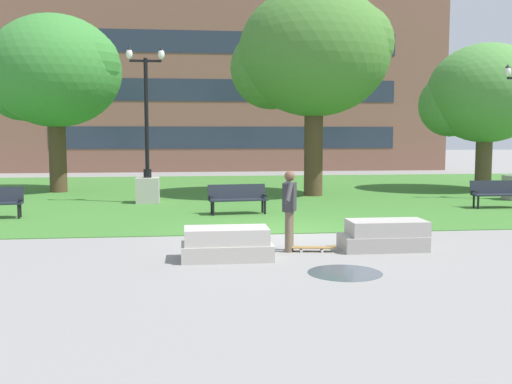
# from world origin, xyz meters

# --- Properties ---
(ground_plane) EXTENTS (140.00, 140.00, 0.00)m
(ground_plane) POSITION_xyz_m (0.00, 0.00, 0.00)
(ground_plane) COLOR gray
(grass_lawn) EXTENTS (40.00, 20.00, 0.02)m
(grass_lawn) POSITION_xyz_m (0.00, 10.00, 0.01)
(grass_lawn) COLOR #3D752D
(grass_lawn) RESTS_ON ground
(concrete_block_center) EXTENTS (1.80, 0.90, 0.64)m
(concrete_block_center) POSITION_xyz_m (-1.64, -2.80, 0.31)
(concrete_block_center) COLOR #B2ADA3
(concrete_block_center) RESTS_ON ground
(concrete_block_left) EXTENTS (1.82, 0.90, 0.64)m
(concrete_block_left) POSITION_xyz_m (1.80, -2.19, 0.31)
(concrete_block_left) COLOR #9E9991
(concrete_block_left) RESTS_ON ground
(person_skateboarder) EXTENTS (0.44, 1.43, 1.71)m
(person_skateboarder) POSITION_xyz_m (-0.26, -2.12, 0.97)
(person_skateboarder) COLOR brown
(person_skateboarder) RESTS_ON ground
(skateboard) EXTENTS (1.04, 0.35, 0.14)m
(skateboard) POSITION_xyz_m (0.20, -2.22, 0.09)
(skateboard) COLOR olive
(skateboard) RESTS_ON ground
(puddle) EXTENTS (1.35, 1.35, 0.01)m
(puddle) POSITION_xyz_m (0.40, -4.19, 0.00)
(puddle) COLOR #47515B
(puddle) RESTS_ON ground
(park_bench_near_right) EXTENTS (1.85, 0.73, 0.90)m
(park_bench_near_right) POSITION_xyz_m (-0.87, 3.74, 0.54)
(park_bench_near_right) COLOR #1E232D
(park_bench_near_right) RESTS_ON grass_lawn
(park_bench_far_left) EXTENTS (1.81, 0.58, 0.90)m
(park_bench_far_left) POSITION_xyz_m (7.86, 4.23, 0.54)
(park_bench_far_left) COLOR #1E232D
(park_bench_far_left) RESTS_ON grass_lawn
(lamp_post_right) EXTENTS (1.32, 0.80, 5.48)m
(lamp_post_right) POSITION_xyz_m (-3.81, 7.02, 1.12)
(lamp_post_right) COLOR #ADA89E
(lamp_post_right) RESTS_ON grass_lawn
(tree_near_left) EXTENTS (6.19, 5.89, 8.12)m
(tree_near_left) POSITION_xyz_m (2.49, 8.81, 5.55)
(tree_near_left) COLOR #4C3823
(tree_near_left) RESTS_ON grass_lawn
(tree_far_right) EXTENTS (5.21, 4.96, 6.28)m
(tree_far_right) POSITION_xyz_m (10.28, 10.10, 4.12)
(tree_far_right) COLOR brown
(tree_far_right) RESTS_ON grass_lawn
(tree_far_left) EXTENTS (5.71, 5.44, 7.34)m
(tree_far_left) POSITION_xyz_m (-7.87, 11.44, 4.97)
(tree_far_left) COLOR #4C3823
(tree_far_left) RESTS_ON grass_lawn
(building_facade_distant) EXTENTS (29.52, 1.03, 12.05)m
(building_facade_distant) POSITION_xyz_m (0.09, 24.50, 6.02)
(building_facade_distant) COLOR brown
(building_facade_distant) RESTS_ON ground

